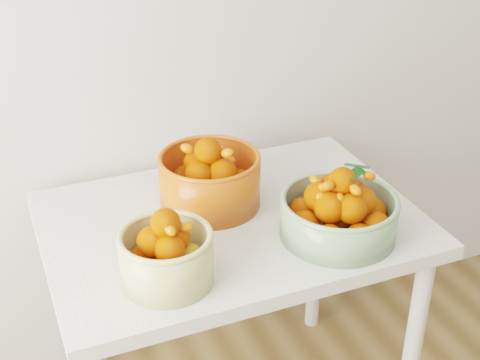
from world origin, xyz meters
The scene contains 4 objects.
table centered at (-0.16, 1.60, 0.65)m, with size 1.00×0.70×0.75m.
bowl_cream centered at (-0.40, 1.40, 0.82)m, with size 0.29×0.29×0.19m.
bowl_green centered at (0.07, 1.42, 0.82)m, with size 0.40×0.40×0.19m.
bowl_orange centered at (-0.19, 1.69, 0.83)m, with size 0.33×0.33×0.20m.
Camera 1 is at (-0.72, 0.18, 1.72)m, focal length 50.00 mm.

